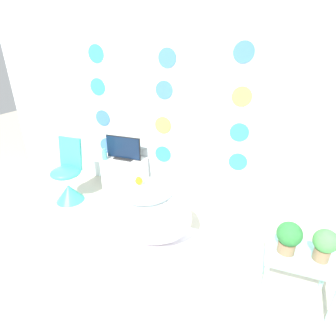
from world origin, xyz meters
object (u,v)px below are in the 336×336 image
object	(u,v)px
bathtub	(146,213)
vase	(104,155)
tv	(123,149)
potted_plant_right	(325,244)
chair	(68,182)
potted_plant_left	(289,236)

from	to	relation	value
bathtub	vase	world-z (taller)	vase
tv	potted_plant_right	distance (m)	2.44
vase	potted_plant_right	world-z (taller)	potted_plant_right
chair	tv	xyz separation A→B (m)	(0.53, 0.51, 0.33)
bathtub	tv	size ratio (longest dim) A/B	1.91
chair	potted_plant_left	distance (m)	2.57
tv	vase	bearing A→B (deg)	-155.78
chair	potted_plant_right	distance (m)	2.79
bathtub	chair	bearing A→B (deg)	165.92
bathtub	potted_plant_right	world-z (taller)	potted_plant_right
bathtub	potted_plant_left	distance (m)	1.32
bathtub	chair	distance (m)	1.25
tv	potted_plant_right	size ratio (longest dim) A/B	1.96
chair	vase	xyz separation A→B (m)	(0.30, 0.41, 0.25)
potted_plant_right	potted_plant_left	bearing A→B (deg)	-179.77
tv	vase	world-z (taller)	tv
chair	tv	world-z (taller)	chair
bathtub	vase	xyz separation A→B (m)	(-0.92, 0.71, 0.23)
bathtub	potted_plant_right	distance (m)	1.55
bathtub	tv	bearing A→B (deg)	130.21
vase	tv	bearing A→B (deg)	24.22
chair	vase	bearing A→B (deg)	53.98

